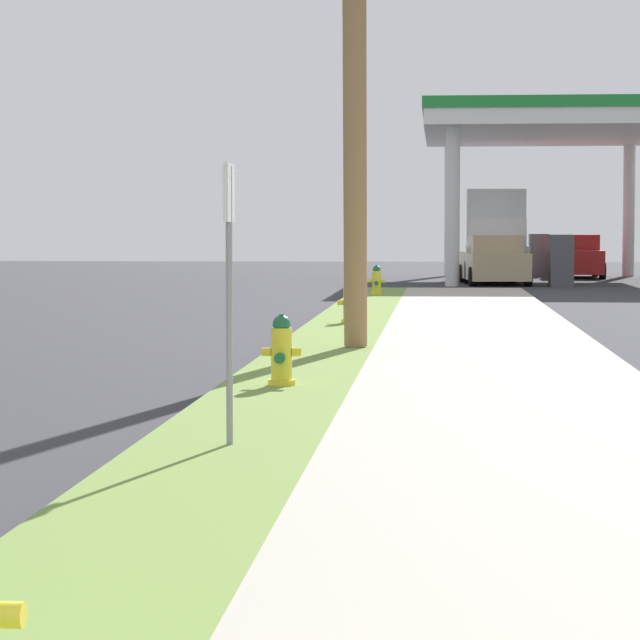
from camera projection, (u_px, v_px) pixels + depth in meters
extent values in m
cylinder|color=yellow|center=(9.00, 615.00, 4.91)|extent=(0.10, 0.09, 0.09)
cylinder|color=yellow|center=(282.00, 382.00, 15.50)|extent=(0.29, 0.29, 0.06)
cylinder|color=yellow|center=(282.00, 357.00, 15.49)|extent=(0.22, 0.22, 0.60)
sphere|color=#196038|center=(282.00, 324.00, 15.47)|extent=(0.19, 0.19, 0.19)
cylinder|color=#196038|center=(282.00, 316.00, 15.46)|extent=(0.06, 0.06, 0.05)
cylinder|color=yellow|center=(266.00, 352.00, 15.50)|extent=(0.10, 0.09, 0.09)
cylinder|color=yellow|center=(297.00, 352.00, 15.47)|extent=(0.10, 0.09, 0.09)
cylinder|color=#196038|center=(280.00, 358.00, 15.32)|extent=(0.11, 0.12, 0.11)
cylinder|color=yellow|center=(349.00, 321.00, 26.02)|extent=(0.29, 0.29, 0.06)
cylinder|color=yellow|center=(349.00, 305.00, 26.01)|extent=(0.22, 0.22, 0.60)
sphere|color=#196038|center=(349.00, 286.00, 25.99)|extent=(0.19, 0.19, 0.19)
cylinder|color=#196038|center=(349.00, 281.00, 25.98)|extent=(0.06, 0.06, 0.05)
cylinder|color=yellow|center=(340.00, 303.00, 26.02)|extent=(0.10, 0.09, 0.09)
cylinder|color=yellow|center=(359.00, 303.00, 25.99)|extent=(0.10, 0.09, 0.09)
cylinder|color=#196038|center=(349.00, 306.00, 25.84)|extent=(0.11, 0.12, 0.11)
cylinder|color=yellow|center=(377.00, 294.00, 37.08)|extent=(0.29, 0.29, 0.06)
cylinder|color=yellow|center=(377.00, 283.00, 37.07)|extent=(0.22, 0.22, 0.60)
sphere|color=#196038|center=(377.00, 269.00, 37.05)|extent=(0.19, 0.19, 0.19)
cylinder|color=#196038|center=(377.00, 266.00, 37.04)|extent=(0.06, 0.06, 0.05)
cylinder|color=yellow|center=(370.00, 281.00, 37.08)|extent=(0.10, 0.09, 0.09)
cylinder|color=yellow|center=(383.00, 281.00, 37.05)|extent=(0.10, 0.09, 0.09)
cylinder|color=#196038|center=(376.00, 283.00, 36.90)|extent=(0.11, 0.12, 0.11)
cylinder|color=gray|center=(229.00, 306.00, 11.16)|extent=(0.05, 0.05, 2.10)
cube|color=white|center=(229.00, 193.00, 11.11)|extent=(0.04, 0.36, 0.44)
cylinder|color=silver|center=(453.00, 206.00, 45.84)|extent=(0.44, 0.44, 4.94)
cylinder|color=silver|center=(450.00, 211.00, 56.17)|extent=(0.44, 0.44, 4.94)
cylinder|color=silver|center=(629.00, 211.00, 55.63)|extent=(0.44, 0.44, 4.94)
cube|color=white|center=(550.00, 129.00, 50.57)|extent=(8.48, 12.18, 0.50)
cube|color=#1E8433|center=(550.00, 116.00, 50.55)|extent=(8.58, 12.28, 0.36)
cube|color=#47474C|center=(561.00, 261.00, 45.68)|extent=(0.70, 1.10, 1.60)
cube|color=#47474C|center=(539.00, 255.00, 56.00)|extent=(0.70, 1.10, 1.60)
cube|color=tan|center=(494.00, 266.00, 47.53)|extent=(2.15, 4.62, 0.85)
cube|color=tan|center=(495.00, 244.00, 47.26)|extent=(1.75, 2.14, 0.56)
cylinder|color=black|center=(463.00, 273.00, 49.25)|extent=(0.26, 0.61, 0.60)
cylinder|color=black|center=(514.00, 273.00, 49.24)|extent=(0.26, 0.61, 0.60)
cylinder|color=black|center=(473.00, 277.00, 45.85)|extent=(0.26, 0.61, 0.60)
cylinder|color=black|center=(528.00, 277.00, 45.84)|extent=(0.26, 0.61, 0.60)
cube|color=red|center=(575.00, 262.00, 54.24)|extent=(1.94, 4.55, 0.85)
cube|color=red|center=(576.00, 242.00, 53.97)|extent=(1.66, 2.07, 0.56)
cylinder|color=black|center=(549.00, 268.00, 56.03)|extent=(0.24, 0.61, 0.60)
cylinder|color=black|center=(595.00, 268.00, 55.85)|extent=(0.24, 0.61, 0.60)
cylinder|color=black|center=(553.00, 271.00, 52.66)|extent=(0.24, 0.61, 0.60)
cylinder|color=black|center=(603.00, 271.00, 52.48)|extent=(0.24, 0.61, 0.60)
cube|color=white|center=(495.00, 260.00, 50.61)|extent=(2.10, 6.43, 1.00)
cube|color=white|center=(495.00, 218.00, 51.29)|extent=(2.02, 4.00, 1.90)
cube|color=white|center=(497.00, 233.00, 48.52)|extent=(1.87, 2.08, 0.90)
cylinder|color=black|center=(527.00, 272.00, 47.91)|extent=(0.23, 0.76, 0.76)
cylinder|color=black|center=(468.00, 272.00, 48.09)|extent=(0.23, 0.76, 0.76)
cylinder|color=black|center=(520.00, 268.00, 53.18)|extent=(0.23, 0.76, 0.76)
cylinder|color=black|center=(467.00, 268.00, 53.36)|extent=(0.23, 0.76, 0.76)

